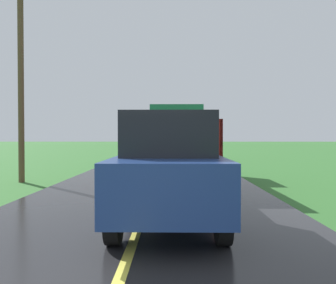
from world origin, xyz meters
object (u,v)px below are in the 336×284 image
(banana_truck_far, at_px, (178,139))
(following_car, at_px, (169,166))
(utility_pole_roadside, at_px, (21,73))
(banana_truck_near, at_px, (177,140))

(banana_truck_far, xyz_separation_m, following_car, (-0.49, -16.85, -0.40))
(utility_pole_roadside, distance_m, following_car, 7.90)
(utility_pole_roadside, bearing_deg, banana_truck_far, 63.73)
(banana_truck_far, bearing_deg, utility_pole_roadside, -116.27)
(banana_truck_far, xyz_separation_m, utility_pole_roadside, (-5.75, -11.65, 2.37))
(banana_truck_far, bearing_deg, banana_truck_near, -91.35)
(following_car, bearing_deg, utility_pole_roadside, 135.26)
(banana_truck_near, xyz_separation_m, following_car, (-0.24, -6.27, -0.40))
(utility_pole_roadside, bearing_deg, banana_truck_near, 10.91)
(utility_pole_roadside, xyz_separation_m, following_car, (5.26, -5.21, -2.77))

